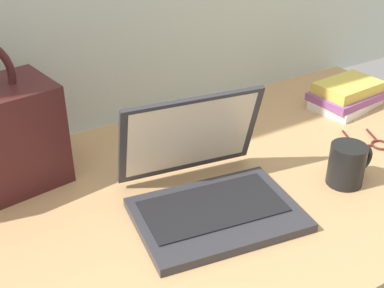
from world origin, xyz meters
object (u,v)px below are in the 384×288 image
at_px(eyeglasses, 367,145).
at_px(book_stack, 347,95).
at_px(coffee_mug, 348,164).
at_px(laptop, 208,186).
at_px(remote_control_near, 221,123).

height_order(eyeglasses, book_stack, book_stack).
xyz_separation_m(coffee_mug, book_stack, (0.28, 0.27, -0.01)).
xyz_separation_m(laptop, coffee_mug, (0.30, -0.09, 0.00)).
height_order(laptop, book_stack, laptop).
distance_m(coffee_mug, book_stack, 0.39).
bearing_deg(coffee_mug, book_stack, 43.92).
bearing_deg(remote_control_near, coffee_mug, -76.85).
bearing_deg(laptop, book_stack, 17.84).
height_order(remote_control_near, eyeglasses, remote_control_near).
relative_size(laptop, book_stack, 1.64).
bearing_deg(remote_control_near, book_stack, -12.26).
bearing_deg(remote_control_near, eyeglasses, -47.56).
xyz_separation_m(eyeglasses, book_stack, (0.12, 0.19, 0.03)).
xyz_separation_m(coffee_mug, remote_control_near, (-0.08, 0.35, -0.03)).
bearing_deg(book_stack, coffee_mug, -136.08).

